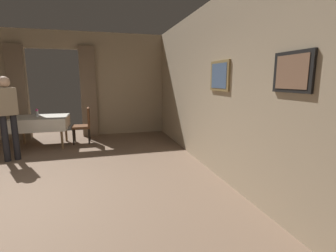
{
  "coord_description": "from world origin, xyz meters",
  "views": [
    {
      "loc": [
        1.2,
        -3.55,
        1.65
      ],
      "look_at": [
        2.28,
        0.31,
        0.9
      ],
      "focal_mm": 26.44,
      "sensor_mm": 36.0,
      "label": 1
    }
  ],
  "objects": [
    {
      "name": "wall_back",
      "position": [
        0.0,
        4.18,
        1.52
      ],
      "size": [
        6.4,
        0.27,
        3.0
      ],
      "color": "tan",
      "rests_on": "ground"
    },
    {
      "name": "person_waiter_by_doorway",
      "position": [
        -0.59,
        2.06,
        1.02
      ],
      "size": [
        0.42,
        0.35,
        1.72
      ],
      "color": "black",
      "rests_on": "ground"
    },
    {
      "name": "dining_table_mid",
      "position": [
        -0.23,
        3.13,
        0.65
      ],
      "size": [
        1.27,
        1.04,
        0.75
      ],
      "color": "olive",
      "rests_on": "ground"
    },
    {
      "name": "ground",
      "position": [
        0.0,
        0.0,
        0.0
      ],
      "size": [
        10.08,
        10.08,
        0.0
      ],
      "primitive_type": "plane",
      "color": "#7A604C"
    },
    {
      "name": "plate_mid_b",
      "position": [
        -0.37,
        3.38,
        0.76
      ],
      "size": [
        0.2,
        0.2,
        0.01
      ],
      "primitive_type": "cylinder",
      "color": "white",
      "rests_on": "dining_table_mid"
    },
    {
      "name": "wall_right",
      "position": [
        3.2,
        -0.0,
        1.5
      ],
      "size": [
        0.16,
        8.4,
        3.0
      ],
      "color": "tan",
      "rests_on": "ground"
    },
    {
      "name": "chair_mid_right",
      "position": [
        0.79,
        3.22,
        0.52
      ],
      "size": [
        0.44,
        0.44,
        0.93
      ],
      "color": "black",
      "rests_on": "ground"
    },
    {
      "name": "flower_vase_mid",
      "position": [
        -0.28,
        3.11,
        0.86
      ],
      "size": [
        0.07,
        0.07,
        0.21
      ],
      "color": "silver",
      "rests_on": "dining_table_mid"
    }
  ]
}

